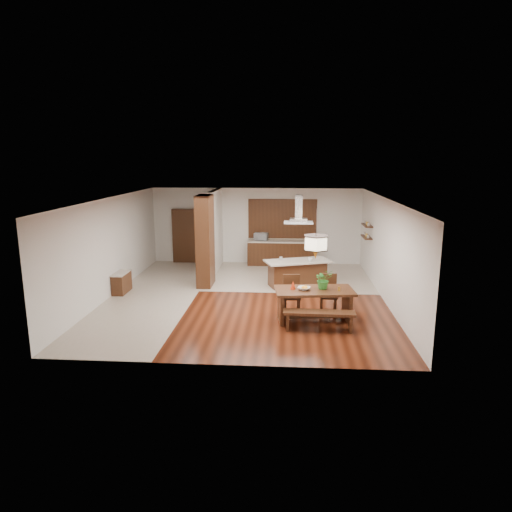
# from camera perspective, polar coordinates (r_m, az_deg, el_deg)

# --- Properties ---
(room_shell) EXTENTS (9.00, 9.04, 2.92)m
(room_shell) POSITION_cam_1_polar(r_m,az_deg,el_deg) (13.04, -1.32, 3.51)
(room_shell) COLOR #38150A
(room_shell) RESTS_ON ground
(tile_hallway) EXTENTS (2.50, 9.00, 0.01)m
(tile_hallway) POSITION_cam_1_polar(r_m,az_deg,el_deg) (14.02, -12.58, -4.79)
(tile_hallway) COLOR #BAAC9B
(tile_hallway) RESTS_ON ground
(tile_kitchen) EXTENTS (5.50, 4.00, 0.01)m
(tile_kitchen) POSITION_cam_1_polar(r_m,az_deg,el_deg) (15.86, 4.06, -2.54)
(tile_kitchen) COLOR #BAAC9B
(tile_kitchen) RESTS_ON ground
(soffit_band) EXTENTS (8.00, 9.00, 0.02)m
(soffit_band) POSITION_cam_1_polar(r_m,az_deg,el_deg) (12.94, -1.34, 7.11)
(soffit_band) COLOR #3E1A0F
(soffit_band) RESTS_ON room_shell
(partition_pier) EXTENTS (0.45, 1.00, 2.90)m
(partition_pier) POSITION_cam_1_polar(r_m,az_deg,el_deg) (14.50, -6.39, 1.87)
(partition_pier) COLOR black
(partition_pier) RESTS_ON ground
(partition_stub) EXTENTS (0.18, 2.40, 2.90)m
(partition_stub) POSITION_cam_1_polar(r_m,az_deg,el_deg) (16.55, -5.09, 3.18)
(partition_stub) COLOR silver
(partition_stub) RESTS_ON ground
(hallway_console) EXTENTS (0.37, 0.88, 0.63)m
(hallway_console) POSITION_cam_1_polar(r_m,az_deg,el_deg) (14.45, -16.45, -3.22)
(hallway_console) COLOR black
(hallway_console) RESTS_ON ground
(hallway_doorway) EXTENTS (1.10, 0.20, 2.10)m
(hallway_doorway) POSITION_cam_1_polar(r_m,az_deg,el_deg) (17.92, -8.63, 2.50)
(hallway_doorway) COLOR black
(hallway_doorway) RESTS_ON ground
(rear_counter) EXTENTS (2.60, 0.62, 0.95)m
(rear_counter) POSITION_cam_1_polar(r_m,az_deg,el_deg) (17.40, 3.26, 0.40)
(rear_counter) COLOR black
(rear_counter) RESTS_ON ground
(kitchen_window) EXTENTS (2.60, 0.08, 1.50)m
(kitchen_window) POSITION_cam_1_polar(r_m,az_deg,el_deg) (17.45, 3.32, 4.68)
(kitchen_window) COLOR olive
(kitchen_window) RESTS_ON room_shell
(shelf_lower) EXTENTS (0.26, 0.90, 0.04)m
(shelf_lower) POSITION_cam_1_polar(r_m,az_deg,el_deg) (15.89, 13.64, 2.32)
(shelf_lower) COLOR black
(shelf_lower) RESTS_ON room_shell
(shelf_upper) EXTENTS (0.26, 0.90, 0.04)m
(shelf_upper) POSITION_cam_1_polar(r_m,az_deg,el_deg) (15.82, 13.71, 3.75)
(shelf_upper) COLOR black
(shelf_upper) RESTS_ON room_shell
(dining_table) EXTENTS (2.05, 1.19, 0.81)m
(dining_table) POSITION_cam_1_polar(r_m,az_deg,el_deg) (11.57, 7.29, -5.19)
(dining_table) COLOR black
(dining_table) RESTS_ON ground
(dining_bench) EXTENTS (1.70, 0.41, 0.48)m
(dining_bench) POSITION_cam_1_polar(r_m,az_deg,el_deg) (11.03, 7.87, -8.05)
(dining_bench) COLOR black
(dining_bench) RESTS_ON ground
(dining_chair_left) EXTENTS (0.48, 0.48, 1.00)m
(dining_chair_left) POSITION_cam_1_polar(r_m,az_deg,el_deg) (12.08, 4.51, -4.84)
(dining_chair_left) COLOR black
(dining_chair_left) RESTS_ON ground
(dining_chair_right) EXTENTS (0.45, 0.45, 1.01)m
(dining_chair_right) POSITION_cam_1_polar(r_m,az_deg,el_deg) (12.24, 9.05, -4.70)
(dining_chair_right) COLOR black
(dining_chair_right) RESTS_ON ground
(pendant_lantern) EXTENTS (0.64, 0.64, 1.31)m
(pendant_lantern) POSITION_cam_1_polar(r_m,az_deg,el_deg) (11.19, 7.52, 2.89)
(pendant_lantern) COLOR #F5E4BC
(pendant_lantern) RESTS_ON room_shell
(foliage_plant) EXTENTS (0.56, 0.53, 0.49)m
(foliage_plant) POSITION_cam_1_polar(r_m,az_deg,el_deg) (11.53, 8.43, -2.89)
(foliage_plant) COLOR #2D7D29
(foliage_plant) RESTS_ON dining_table
(fruit_bowl) EXTENTS (0.39, 0.39, 0.07)m
(fruit_bowl) POSITION_cam_1_polar(r_m,az_deg,el_deg) (11.43, 6.01, -4.05)
(fruit_bowl) COLOR beige
(fruit_bowl) RESTS_ON dining_table
(napkin_cone) EXTENTS (0.15, 0.15, 0.21)m
(napkin_cone) POSITION_cam_1_polar(r_m,az_deg,el_deg) (11.46, 4.65, -3.63)
(napkin_cone) COLOR #AB270C
(napkin_cone) RESTS_ON dining_table
(gold_ornament) EXTENTS (0.07, 0.07, 0.10)m
(gold_ornament) POSITION_cam_1_polar(r_m,az_deg,el_deg) (11.48, 10.34, -4.05)
(gold_ornament) COLOR gold
(gold_ornament) RESTS_ON dining_table
(kitchen_island) EXTENTS (2.22, 1.52, 0.84)m
(kitchen_island) POSITION_cam_1_polar(r_m,az_deg,el_deg) (14.63, 5.19, -2.09)
(kitchen_island) COLOR black
(kitchen_island) RESTS_ON ground
(range_hood) EXTENTS (0.90, 0.55, 0.87)m
(range_hood) POSITION_cam_1_polar(r_m,az_deg,el_deg) (14.26, 5.35, 5.84)
(range_hood) COLOR silver
(range_hood) RESTS_ON room_shell
(island_cup) EXTENTS (0.17, 0.17, 0.11)m
(island_cup) POSITION_cam_1_polar(r_m,az_deg,el_deg) (14.46, 6.80, -0.41)
(island_cup) COLOR silver
(island_cup) RESTS_ON kitchen_island
(microwave) EXTENTS (0.55, 0.42, 0.28)m
(microwave) POSITION_cam_1_polar(r_m,az_deg,el_deg) (17.35, 0.63, 2.45)
(microwave) COLOR silver
(microwave) RESTS_ON rear_counter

